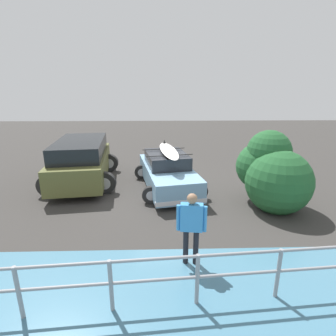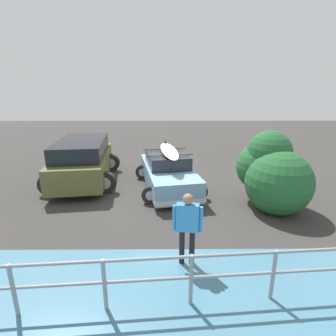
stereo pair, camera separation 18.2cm
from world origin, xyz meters
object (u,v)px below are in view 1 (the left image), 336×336
at_px(sedan_car, 167,172).
at_px(suv_car, 82,161).
at_px(bush_near_left, 270,172).
at_px(person_bystander, 191,223).

xyz_separation_m(sedan_car, suv_car, (3.30, -0.71, 0.26)).
distance_m(sedan_car, bush_near_left, 3.54).
height_order(person_bystander, bush_near_left, bush_near_left).
distance_m(suv_car, person_bystander, 6.34).
bearing_deg(bush_near_left, person_bystander, 46.04).
relative_size(sedan_car, suv_car, 0.91).
distance_m(sedan_car, suv_car, 3.38).
height_order(suv_car, bush_near_left, bush_near_left).
xyz_separation_m(sedan_car, bush_near_left, (-3.12, 1.60, 0.47)).
bearing_deg(suv_car, sedan_car, 167.81).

